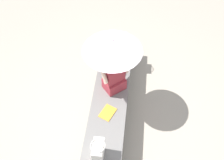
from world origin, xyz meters
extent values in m
plane|color=#9E9384|center=(0.00, 0.00, 0.00)|extent=(14.00, 14.00, 0.00)
cube|color=slate|center=(0.00, 0.00, 0.24)|extent=(3.10, 0.60, 0.48)
cube|color=#992D38|center=(0.24, -0.05, 0.59)|extent=(0.43, 0.44, 0.22)
cube|color=#992D38|center=(0.24, -0.05, 0.94)|extent=(0.36, 0.37, 0.48)
sphere|color=beige|center=(0.24, -0.05, 1.28)|extent=(0.20, 0.20, 0.20)
cylinder|color=beige|center=(0.36, -0.20, 0.96)|extent=(0.20, 0.18, 0.32)
cylinder|color=beige|center=(0.11, 0.11, 0.96)|extent=(0.20, 0.18, 0.32)
cylinder|color=#B7B7BC|center=(0.26, -0.01, 1.03)|extent=(0.02, 0.02, 1.10)
cone|color=silver|center=(0.26, -0.01, 1.48)|extent=(0.92, 0.92, 0.21)
sphere|color=#B7B7BC|center=(0.26, -0.01, 1.59)|extent=(0.03, 0.03, 0.03)
cube|color=silver|center=(-1.06, 0.03, 0.66)|extent=(0.28, 0.15, 0.36)
torus|color=silver|center=(-1.06, 0.03, 0.85)|extent=(0.21, 0.21, 0.01)
cube|color=black|center=(0.66, 0.09, 0.65)|extent=(0.24, 0.17, 0.34)
torus|color=black|center=(0.66, 0.09, 0.83)|extent=(0.18, 0.18, 0.01)
cube|color=silver|center=(1.20, -0.09, 0.65)|extent=(0.26, 0.13, 0.34)
torus|color=silver|center=(1.20, -0.09, 0.84)|extent=(0.20, 0.20, 0.01)
cube|color=gold|center=(-0.30, 0.00, 0.49)|extent=(0.34, 0.30, 0.01)
camera|label=1|loc=(-2.64, -0.34, 4.28)|focal=43.55mm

